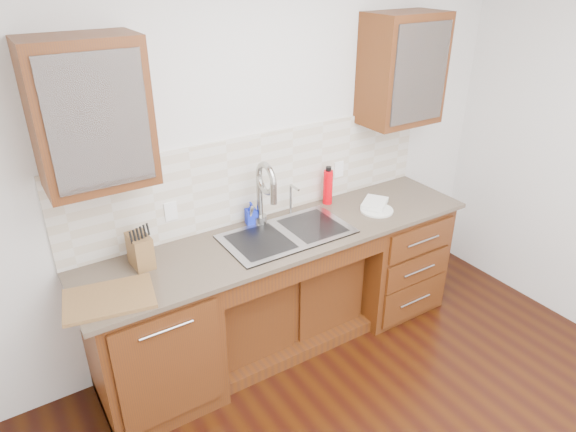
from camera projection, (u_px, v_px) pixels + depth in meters
wall_back at (256, 153)px, 3.42m from camera, size 4.00×0.10×2.70m
base_cabinet_left at (152, 341)px, 3.11m from camera, size 0.70×0.62×0.88m
base_cabinet_center at (278, 296)px, 3.67m from camera, size 1.20×0.44×0.70m
base_cabinet_right at (387, 254)px, 4.02m from camera, size 0.70×0.62×0.88m
countertop at (286, 236)px, 3.35m from camera, size 2.70×0.65×0.03m
backsplash at (261, 176)px, 3.44m from camera, size 2.70×0.02×0.59m
sink at (287, 246)px, 3.37m from camera, size 0.84×0.46×0.19m
faucet at (260, 197)px, 3.38m from camera, size 0.04×0.04×0.40m
filter_tap at (291, 198)px, 3.54m from camera, size 0.02×0.02×0.24m
upper_cabinet_left at (90, 114)px, 2.54m from camera, size 0.55×0.34×0.75m
upper_cabinet_right at (402, 69)px, 3.54m from camera, size 0.55×0.34×0.75m
outlet_left at (171, 211)px, 3.16m from camera, size 0.08×0.01×0.12m
outlet_right at (339, 169)px, 3.78m from camera, size 0.08×0.01×0.12m
soap_bottle at (251, 213)px, 3.43m from camera, size 0.08×0.09×0.16m
water_bottle at (328, 187)px, 3.70m from camera, size 0.08×0.08×0.25m
plate at (377, 210)px, 3.63m from camera, size 0.25×0.25×0.01m
dish_towel at (375, 203)px, 3.68m from camera, size 0.26×0.25×0.03m
knife_block at (140, 251)px, 2.96m from camera, size 0.12×0.18×0.20m
cutting_board at (109, 299)px, 2.69m from camera, size 0.51×0.40×0.02m
cup_left_a at (67, 128)px, 2.51m from camera, size 0.13×0.13×0.10m
cup_left_b at (105, 122)px, 2.59m from camera, size 0.10×0.10×0.10m
cup_right_a at (391, 79)px, 3.52m from camera, size 0.15×0.15×0.09m
cup_right_b at (408, 77)px, 3.60m from camera, size 0.09×0.09×0.08m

